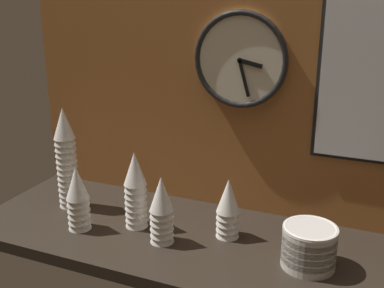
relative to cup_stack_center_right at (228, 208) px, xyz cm
name	(u,v)px	position (x,y,z in cm)	size (l,w,h in cm)	color
ground_plane	(208,243)	(-5.36, -3.74, -11.98)	(160.00, 56.00, 4.00)	black
wall_tiled_back	(238,64)	(-5.36, 22.76, 42.52)	(160.00, 3.00, 105.00)	#A3602D
cup_stack_center_right	(228,208)	(0.00, 0.00, 0.00)	(7.64, 7.64, 19.95)	white
cup_stack_far_left	(66,158)	(-61.11, -1.30, 8.67)	(7.64, 7.64, 37.30)	white
cup_stack_center_left	(136,190)	(-30.59, -5.44, 3.25)	(7.64, 7.64, 26.45)	white
cup_stack_left	(78,198)	(-47.34, -14.42, 1.08)	(7.64, 7.64, 22.12)	white
cup_stack_center	(162,210)	(-17.99, -11.48, 1.08)	(7.64, 7.64, 22.12)	white
bowl_stack_right	(309,245)	(27.24, -7.29, -3.35)	(15.82, 15.82, 12.59)	beige
wall_clock	(240,60)	(-3.65, 19.72, 44.34)	(32.36, 2.70, 32.36)	beige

